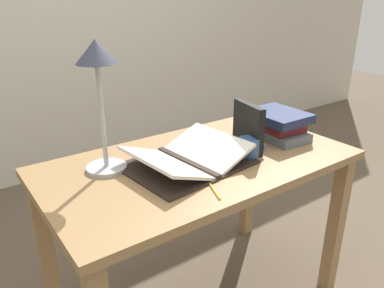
# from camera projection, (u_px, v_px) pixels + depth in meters

# --- Properties ---
(wall_back) EXTENTS (8.00, 0.06, 2.60)m
(wall_back) POSITION_uv_depth(u_px,v_px,m) (50.00, 8.00, 2.72)
(wall_back) COLOR beige
(wall_back) RESTS_ON ground_plane
(reading_desk) EXTENTS (1.28, 0.70, 0.76)m
(reading_desk) POSITION_uv_depth(u_px,v_px,m) (200.00, 184.00, 1.58)
(reading_desk) COLOR #937047
(reading_desk) RESTS_ON ground_plane
(open_book) EXTENTS (0.51, 0.41, 0.09)m
(open_book) POSITION_uv_depth(u_px,v_px,m) (187.00, 159.00, 1.48)
(open_book) COLOR black
(open_book) RESTS_ON reading_desk
(book_stack_tall) EXTENTS (0.22, 0.30, 0.13)m
(book_stack_tall) POSITION_uv_depth(u_px,v_px,m) (277.00, 124.00, 1.76)
(book_stack_tall) COLOR slate
(book_stack_tall) RESTS_ON reading_desk
(book_standing_upright) EXTENTS (0.07, 0.20, 0.21)m
(book_standing_upright) POSITION_uv_depth(u_px,v_px,m) (248.00, 127.00, 1.60)
(book_standing_upright) COLOR black
(book_standing_upright) RESTS_ON reading_desk
(reading_lamp) EXTENTS (0.16, 0.16, 0.49)m
(reading_lamp) POSITION_uv_depth(u_px,v_px,m) (98.00, 77.00, 1.32)
(reading_lamp) COLOR #ADADB2
(reading_lamp) RESTS_ON reading_desk
(coffee_mug) EXTENTS (0.11, 0.09, 0.08)m
(coffee_mug) POSITION_uv_depth(u_px,v_px,m) (249.00, 148.00, 1.55)
(coffee_mug) COLOR #335184
(coffee_mug) RESTS_ON reading_desk
(pencil) EXTENTS (0.06, 0.14, 0.01)m
(pencil) POSITION_uv_depth(u_px,v_px,m) (213.00, 189.00, 1.30)
(pencil) COLOR gold
(pencil) RESTS_ON reading_desk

